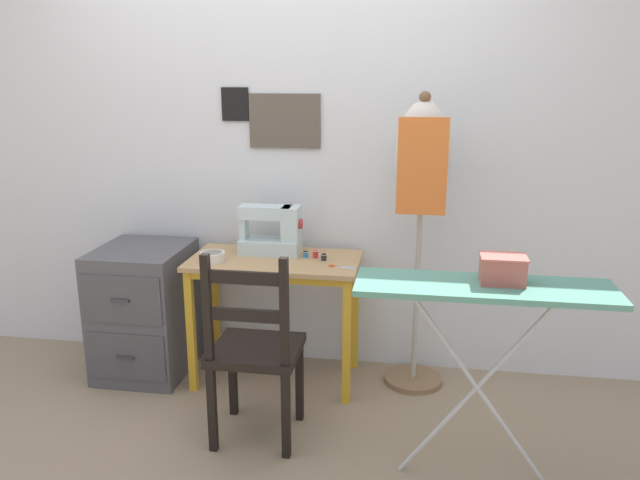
{
  "coord_description": "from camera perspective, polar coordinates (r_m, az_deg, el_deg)",
  "views": [
    {
      "loc": [
        0.74,
        -2.89,
        1.67
      ],
      "look_at": [
        0.25,
        0.22,
        0.83
      ],
      "focal_mm": 35.0,
      "sensor_mm": 36.0,
      "label": 1
    }
  ],
  "objects": [
    {
      "name": "ground_plane",
      "position": [
        3.42,
        -4.87,
        -14.29
      ],
      "size": [
        14.0,
        14.0,
        0.0
      ],
      "primitive_type": "plane",
      "color": "gray"
    },
    {
      "name": "wall_back",
      "position": [
        3.54,
        -3.2,
        8.59
      ],
      "size": [
        10.0,
        0.07,
        2.55
      ],
      "color": "silver",
      "rests_on": "ground_plane"
    },
    {
      "name": "sewing_table",
      "position": [
        3.38,
        -4.17,
        -3.51
      ],
      "size": [
        0.91,
        0.49,
        0.71
      ],
      "color": "tan",
      "rests_on": "ground_plane"
    },
    {
      "name": "sewing_machine",
      "position": [
        3.42,
        -4.31,
        0.8
      ],
      "size": [
        0.35,
        0.16,
        0.29
      ],
      "color": "silver",
      "rests_on": "sewing_table"
    },
    {
      "name": "fabric_bowl",
      "position": [
        3.34,
        -9.79,
        -1.49
      ],
      "size": [
        0.13,
        0.13,
        0.05
      ],
      "color": "silver",
      "rests_on": "sewing_table"
    },
    {
      "name": "scissors",
      "position": [
        3.2,
        1.68,
        -2.45
      ],
      "size": [
        0.15,
        0.07,
        0.01
      ],
      "color": "silver",
      "rests_on": "sewing_table"
    },
    {
      "name": "thread_spool_near_machine",
      "position": [
        3.35,
        -1.34,
        -1.36
      ],
      "size": [
        0.03,
        0.03,
        0.04
      ],
      "color": "#2875C1",
      "rests_on": "sewing_table"
    },
    {
      "name": "thread_spool_mid_table",
      "position": [
        3.35,
        -0.42,
        -1.33
      ],
      "size": [
        0.04,
        0.04,
        0.04
      ],
      "color": "red",
      "rests_on": "sewing_table"
    },
    {
      "name": "thread_spool_far_edge",
      "position": [
        3.3,
        0.35,
        -1.62
      ],
      "size": [
        0.04,
        0.04,
        0.04
      ],
      "color": "black",
      "rests_on": "sewing_table"
    },
    {
      "name": "wooden_chair",
      "position": [
        2.9,
        -5.99,
        -10.09
      ],
      "size": [
        0.4,
        0.38,
        0.94
      ],
      "color": "black",
      "rests_on": "ground_plane"
    },
    {
      "name": "filing_cabinet",
      "position": [
        3.7,
        -15.71,
        -6.2
      ],
      "size": [
        0.48,
        0.56,
        0.73
      ],
      "color": "#4C4C51",
      "rests_on": "ground_plane"
    },
    {
      "name": "dress_form",
      "position": [
        3.25,
        9.27,
        5.5
      ],
      "size": [
        0.32,
        0.32,
        1.59
      ],
      "color": "#846647",
      "rests_on": "ground_plane"
    },
    {
      "name": "ironing_board",
      "position": [
        2.55,
        14.73,
        -5.15
      ],
      "size": [
        1.01,
        0.31,
        0.87
      ],
      "color": "#518E7A",
      "rests_on": "ground_plane"
    },
    {
      "name": "storage_box",
      "position": [
        2.56,
        16.36,
        -2.6
      ],
      "size": [
        0.18,
        0.13,
        0.11
      ],
      "color": "#AD564C",
      "rests_on": "ironing_board"
    }
  ]
}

